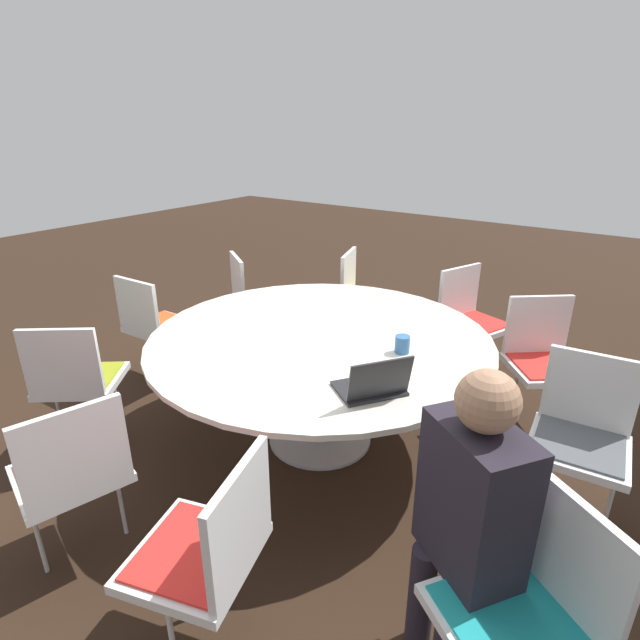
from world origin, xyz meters
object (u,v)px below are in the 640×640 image
(chair_9, at_px, (210,545))
(chair_8, at_px, (72,468))
(chair_2, at_px, (543,354))
(chair_1, at_px, (582,429))
(person_0, at_px, (468,508))
(chair_0, at_px, (531,603))
(coffee_cup, at_px, (402,344))
(chair_3, at_px, (470,314))
(chair_6, at_px, (154,320))
(chair_5, at_px, (253,295))
(chair_7, at_px, (76,375))
(chair_4, at_px, (362,292))
(laptop, at_px, (373,385))

(chair_9, bearing_deg, chair_8, 76.60)
(chair_8, bearing_deg, chair_2, -15.16)
(chair_1, relative_size, person_0, 0.71)
(person_0, bearing_deg, chair_0, -160.89)
(chair_0, height_order, person_0, person_0)
(chair_8, relative_size, coffee_cup, 9.03)
(chair_3, bearing_deg, chair_6, -30.88)
(chair_5, relative_size, chair_9, 1.00)
(coffee_cup, bearing_deg, chair_3, -177.59)
(person_0, bearing_deg, chair_8, 54.12)
(chair_5, xyz_separation_m, chair_8, (2.15, 0.91, 0.00))
(chair_7, distance_m, person_0, 2.32)
(chair_7, xyz_separation_m, chair_9, (0.42, 1.57, 0.00))
(chair_0, bearing_deg, chair_3, -31.30)
(chair_1, bearing_deg, chair_8, 37.70)
(chair_4, xyz_separation_m, chair_8, (2.75, 0.19, 0.00))
(chair_6, distance_m, chair_9, 2.28)
(chair_9, bearing_deg, chair_7, 58.09)
(chair_1, bearing_deg, chair_0, 87.21)
(chair_0, relative_size, laptop, 2.22)
(chair_0, bearing_deg, chair_6, 19.11)
(coffee_cup, bearing_deg, chair_8, -28.90)
(chair_1, bearing_deg, chair_5, -16.69)
(chair_7, distance_m, chair_9, 1.63)
(chair_8, bearing_deg, person_0, -55.47)
(chair_6, xyz_separation_m, chair_9, (1.23, 1.91, 0.00))
(chair_7, bearing_deg, laptop, -20.77)
(person_0, height_order, coffee_cup, person_0)
(chair_8, relative_size, laptop, 2.22)
(chair_4, xyz_separation_m, chair_7, (2.28, -0.59, 0.00))
(chair_2, distance_m, chair_5, 2.31)
(chair_7, bearing_deg, coffee_cup, -5.49)
(chair_9, height_order, coffee_cup, chair_9)
(chair_8, bearing_deg, chair_1, -32.31)
(coffee_cup, bearing_deg, chair_0, 43.55)
(laptop, bearing_deg, chair_3, -140.27)
(chair_5, height_order, chair_6, same)
(chair_3, xyz_separation_m, coffee_cup, (1.29, 0.05, 0.25))
(chair_2, height_order, person_0, person_0)
(chair_3, relative_size, coffee_cup, 9.03)
(chair_8, xyz_separation_m, chair_9, (-0.05, 0.79, 0.00))
(chair_0, height_order, coffee_cup, chair_0)
(chair_2, relative_size, person_0, 0.71)
(chair_4, bearing_deg, chair_8, -13.84)
(chair_5, distance_m, person_0, 2.93)
(chair_1, relative_size, chair_6, 1.00)
(chair_0, relative_size, chair_1, 1.00)
(chair_4, distance_m, chair_5, 0.94)
(chair_4, xyz_separation_m, chair_5, (0.60, -0.72, 0.00))
(chair_4, height_order, chair_5, same)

